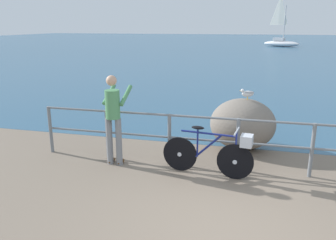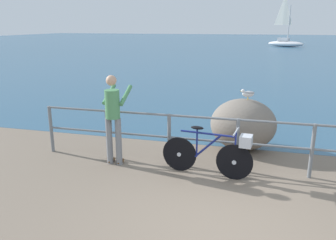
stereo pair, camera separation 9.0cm
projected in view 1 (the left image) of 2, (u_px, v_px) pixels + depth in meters
ground_plane at (249, 65)px, 23.35m from camera, size 120.00×120.00×0.10m
sea_surface at (252, 43)px, 49.71m from camera, size 120.00×90.00×0.01m
promenade_railing at (238, 138)px, 6.35m from camera, size 7.97×0.07×1.02m
bicycle at (215, 152)px, 6.14m from camera, size 1.69×0.48×0.92m
person_at_railing at (114, 116)px, 6.53m from camera, size 0.46×0.65×1.78m
breakwater_boulder_main at (243, 124)px, 7.51m from camera, size 1.44×1.32×1.13m
seagull at (248, 93)px, 7.28m from camera, size 0.34×0.19×0.23m
sailboat at (281, 41)px, 41.91m from camera, size 4.55×2.98×6.16m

